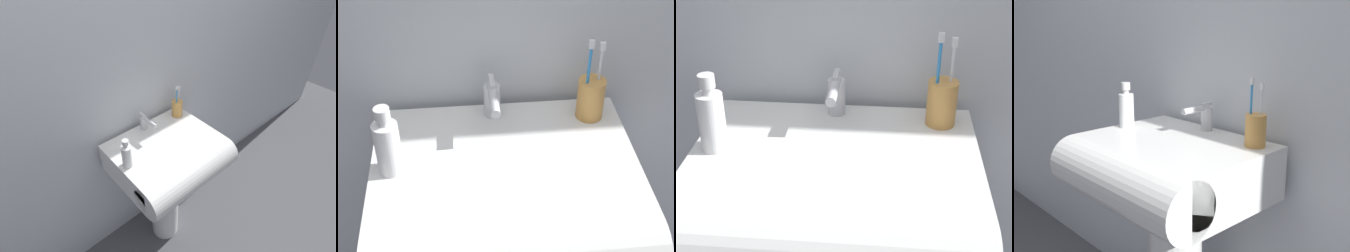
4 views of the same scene
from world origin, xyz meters
TOP-DOWN VIEW (x-y plane):
  - ground_plane at (0.00, 0.00)m, footprint 6.00×6.00m
  - wall_back at (0.00, 0.25)m, footprint 5.00×0.05m
  - sink_pedestal at (0.00, 0.00)m, footprint 0.19×0.19m
  - sink_basin at (0.00, -0.06)m, footprint 0.58×0.50m
  - faucet at (-0.01, 0.15)m, footprint 0.04×0.14m
  - toothbrush_cup at (0.22, 0.14)m, footprint 0.06×0.06m
  - soap_bottle at (-0.24, -0.01)m, footprint 0.05×0.05m

SIDE VIEW (x-z plane):
  - ground_plane at x=0.00m, z-range 0.00..0.00m
  - sink_pedestal at x=0.00m, z-range 0.00..0.71m
  - sink_basin at x=0.00m, z-range 0.71..0.88m
  - toothbrush_cup at x=0.22m, z-range 0.83..1.04m
  - faucet at x=-0.01m, z-range 0.89..0.99m
  - soap_bottle at x=-0.24m, z-range 0.87..1.03m
  - wall_back at x=0.00m, z-range 0.00..2.40m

